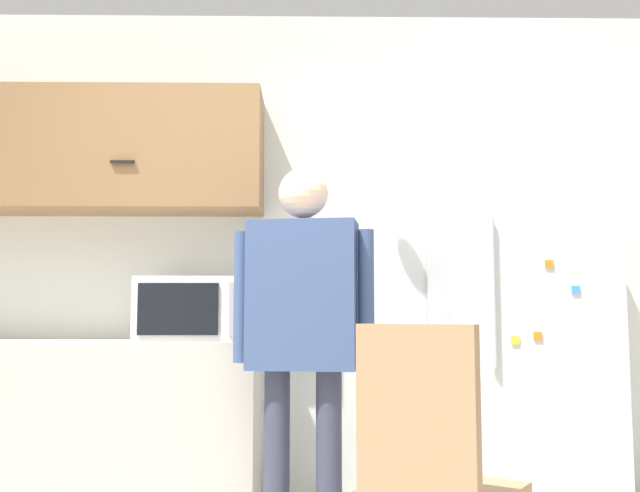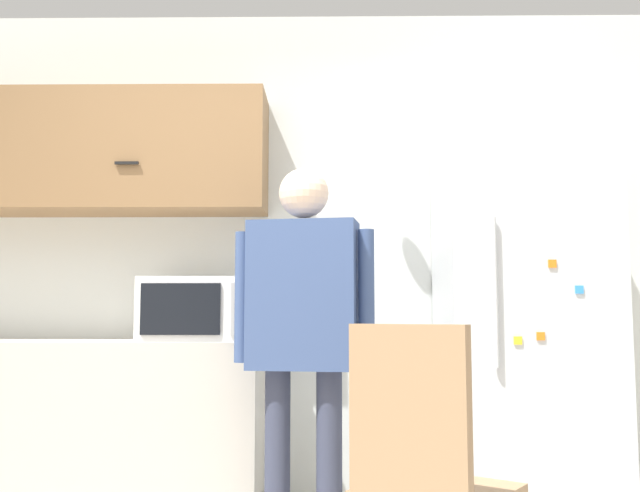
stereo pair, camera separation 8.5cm
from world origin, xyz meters
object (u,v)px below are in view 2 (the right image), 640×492
object	(u,v)px
microwave	(199,309)
person	(303,315)
refrigerator	(523,325)
chair	(426,470)

from	to	relation	value
microwave	person	distance (m)	0.68
person	refrigerator	bearing A→B (deg)	32.30
microwave	person	xyz separation A→B (m)	(0.53, -0.42, -0.03)
refrigerator	person	bearing A→B (deg)	-156.95
person	chair	world-z (taller)	person
refrigerator	microwave	bearing A→B (deg)	-178.68
microwave	chair	xyz separation A→B (m)	(0.94, -1.27, -0.50)
microwave	person	bearing A→B (deg)	-38.14
person	chair	xyz separation A→B (m)	(0.41, -0.85, -0.47)
person	refrigerator	size ratio (longest dim) A/B	0.86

